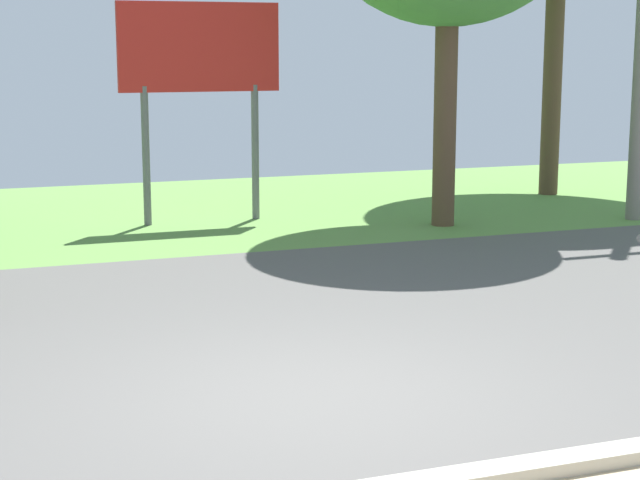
# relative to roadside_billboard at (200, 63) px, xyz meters

# --- Properties ---
(ground_plane) EXTENTS (40.00, 22.00, 0.20)m
(ground_plane) POSITION_rel_roadside_billboard_xyz_m (-1.22, -5.78, -2.60)
(ground_plane) COLOR #565451
(roadside_billboard) EXTENTS (2.60, 0.12, 3.50)m
(roadside_billboard) POSITION_rel_roadside_billboard_xyz_m (0.00, 0.00, 0.00)
(roadside_billboard) COLOR slate
(roadside_billboard) RESTS_ON ground_plane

